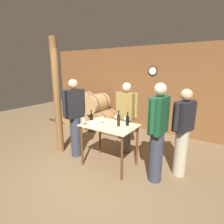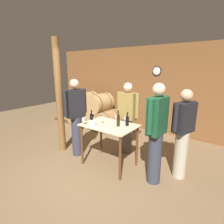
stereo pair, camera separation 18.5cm
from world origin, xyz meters
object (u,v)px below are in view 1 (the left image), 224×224
Objects in this scene: wine_glass_far_side at (126,119)px; person_visitor_bearded at (75,117)px; wine_glass_near_right at (116,117)px; person_visitor_with_scarf at (183,131)px; wine_bottle_center at (127,120)px; wine_glass_near_left at (84,120)px; wine_bottle_left at (119,120)px; wine_glass_near_center at (102,119)px; person_visitor_near_door at (126,117)px; person_host at (158,132)px; wine_bottle_far_left at (91,119)px; ice_bucket at (93,124)px; wooden_post at (57,98)px.

wine_glass_far_side is 1.17m from person_visitor_bearded.
wine_glass_near_right is 0.07× the size of person_visitor_with_scarf.
wine_bottle_center is 0.17× the size of person_visitor_with_scarf.
wine_bottle_left is at bearing 29.14° from wine_glass_near_left.
person_visitor_with_scarf reaches higher than wine_glass_near_center.
person_visitor_near_door reaches higher than wine_glass_far_side.
person_host is (0.68, -0.16, -0.05)m from wine_bottle_center.
wine_glass_near_center is 1.16m from person_host.
wine_glass_near_right is 0.43m from person_visitor_near_door.
person_visitor_bearded is at bearing -177.06° from person_host.
wine_bottle_far_left is 2.15× the size of wine_glass_far_side.
person_host reaches higher than wine_bottle_center.
ice_bucket is (-0.55, -0.42, -0.05)m from wine_bottle_center.
wine_glass_near_right is 0.59m from ice_bucket.
wine_glass_far_side is at bearing 133.31° from wine_bottle_center.
wine_glass_near_center is at bearing -168.57° from wine_bottle_left.
wooden_post is 1.77m from wine_bottle_center.
wine_glass_near_center is 1.19× the size of wine_glass_near_right.
person_visitor_near_door is at bearing 144.70° from person_host.
wine_glass_near_right is at bearing 70.56° from wine_glass_near_center.
person_visitor_with_scarf is at bearing 52.98° from person_host.
wooden_post reaches higher than wine_bottle_far_left.
person_host is at bearing 2.94° from person_visitor_bearded.
wine_bottle_left is 0.52m from ice_bucket.
wine_glass_near_center is at bearing 4.81° from wooden_post.
person_host reaches higher than person_visitor_with_scarf.
wine_glass_far_side is at bearing 41.00° from wine_glass_near_center.
person_visitor_near_door is (-0.33, 0.55, -0.10)m from wine_bottle_center.
ice_bucket is at bearing -13.90° from person_visitor_bearded.
wine_bottle_far_left is 0.16× the size of person_host.
person_visitor_with_scarf is at bearing 12.29° from wooden_post.
wooden_post reaches higher than ice_bucket.
wine_bottle_left is at bearing 11.43° from wine_glass_near_center.
person_visitor_bearded is 1.20m from person_visitor_near_door.
wine_bottle_center is 0.38m from wine_glass_near_right.
wine_glass_near_right is at bearing 130.03° from wine_bottle_left.
person_visitor_bearded is at bearing -155.31° from wine_glass_near_right.
wine_glass_far_side is (1.60, 0.43, -0.35)m from wooden_post.
person_visitor_with_scarf reaches higher than wine_glass_far_side.
wooden_post is 1.58× the size of person_visitor_near_door.
wine_glass_near_left is 0.08× the size of person_host.
wine_glass_near_left is 0.08× the size of person_visitor_bearded.
wine_glass_near_center is at bearing -156.32° from wine_bottle_center.
wine_glass_near_center is 1.58m from person_visitor_with_scarf.
wine_bottle_far_left is at bearing -142.13° from wine_glass_far_side.
wine_bottle_far_left reaches higher than wine_glass_far_side.
person_visitor_bearded is (-1.22, -0.26, -0.05)m from wine_bottle_center.
person_visitor_bearded is 1.05× the size of person_visitor_near_door.
ice_bucket is at bearing -146.26° from wine_bottle_left.
person_visitor_bearded reaches higher than wine_glass_far_side.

